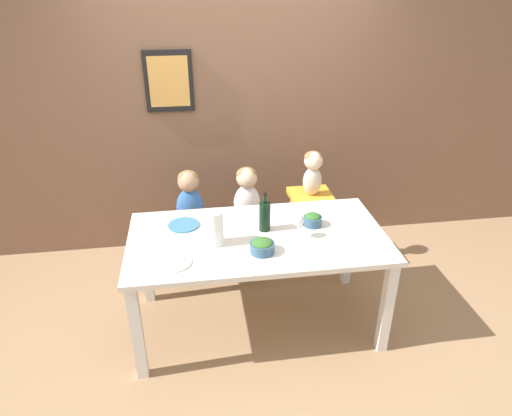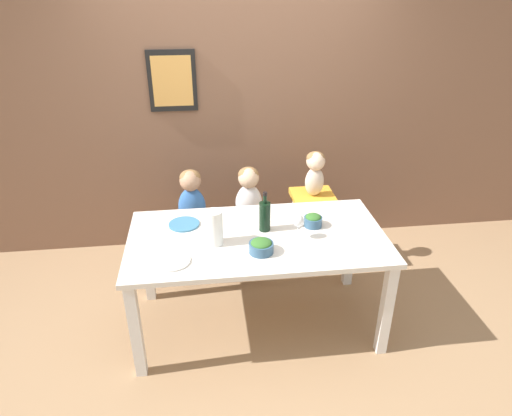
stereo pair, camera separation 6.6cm
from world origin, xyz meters
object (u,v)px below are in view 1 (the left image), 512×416
Objects in this scene: person_baby_right at (313,169)px; person_child_left at (190,197)px; chair_far_center at (247,230)px; salad_bowl_large at (263,246)px; dinner_plate_back_left at (184,225)px; chair_right_highchair at (310,210)px; wine_glass_near at (299,221)px; salad_bowl_small at (313,219)px; wine_bottle at (265,215)px; dinner_plate_front_left at (174,262)px; person_child_center at (247,194)px; chair_far_left at (192,234)px; paper_towel_roll at (215,228)px.

person_child_left is at bearing -179.97° from person_baby_right.
chair_far_center is 2.92× the size of salad_bowl_large.
chair_far_center is 2.13× the size of dinner_plate_back_left.
person_child_left is (-1.02, 0.00, 0.19)m from chair_right_highchair.
salad_bowl_large is (-0.27, -0.14, -0.09)m from wine_glass_near.
salad_bowl_small is at bearing -35.67° from person_child_left.
wine_bottle is 1.32× the size of dinner_plate_front_left.
person_child_center is 1.32× the size of person_baby_right.
chair_far_center is at bearing -90.00° from person_child_center.
dinner_plate_front_left is at bearing -152.48° from wine_bottle.
person_baby_right reaches higher than chair_far_left.
dinner_plate_front_left is (-0.63, -0.33, -0.11)m from wine_bottle.
wine_bottle reaches higher than chair_far_center.
person_baby_right reaches higher than chair_right_highchair.
person_child_center reaches higher than chair_far_center.
paper_towel_roll is 0.34m from salad_bowl_large.
person_child_left is at bearing 179.80° from chair_far_center.
chair_far_left is 1.61× the size of wine_bottle.
dinner_plate_front_left is 1.00× the size of dinner_plate_back_left.
wine_bottle is 1.20× the size of paper_towel_roll.
person_baby_right is (0.55, 0.00, 0.19)m from person_child_center.
paper_towel_roll reaches higher than person_child_center.
salad_bowl_small is at bearing 19.27° from dinner_plate_front_left.
chair_far_left is 0.92× the size of person_child_center.
salad_bowl_small is 0.92m from dinner_plate_back_left.
wine_glass_near is 0.86m from dinner_plate_front_left.
salad_bowl_small is at bearing -57.54° from chair_far_center.
person_baby_right reaches higher than person_child_center.
person_baby_right reaches higher than paper_towel_roll.
dinner_plate_back_left is at bearing -155.09° from person_baby_right.
chair_far_center is 0.96m from wine_glass_near.
person_baby_right is 1.75× the size of dinner_plate_back_left.
salad_bowl_small reaches higher than dinner_plate_front_left.
chair_far_left is 1.17m from wine_glass_near.
person_baby_right is 1.50m from dinner_plate_front_left.
salad_bowl_large is (-0.57, -0.92, -0.12)m from person_baby_right.
dinner_plate_back_left is at bearing 166.21° from wine_bottle.
paper_towel_roll reaches higher than dinner_plate_back_left.
wine_bottle is 0.36m from salad_bowl_small.
paper_towel_roll is at bearing 179.72° from wine_glass_near.
paper_towel_roll is at bearing -158.82° from wine_bottle.
chair_right_highchair is 0.58m from person_child_center.
chair_right_highchair is at bearing 24.82° from dinner_plate_back_left.
chair_far_center is 0.97m from paper_towel_roll.
salad_bowl_small reaches higher than dinner_plate_back_left.
wine_bottle is 0.30m from salad_bowl_large.
person_baby_right is at bearing 0.22° from chair_far_center.
dinner_plate_front_left is (-1.14, -0.96, 0.22)m from chair_right_highchair.
chair_far_center is 0.59m from person_child_left.
salad_bowl_large is at bearing -144.09° from salad_bowl_small.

